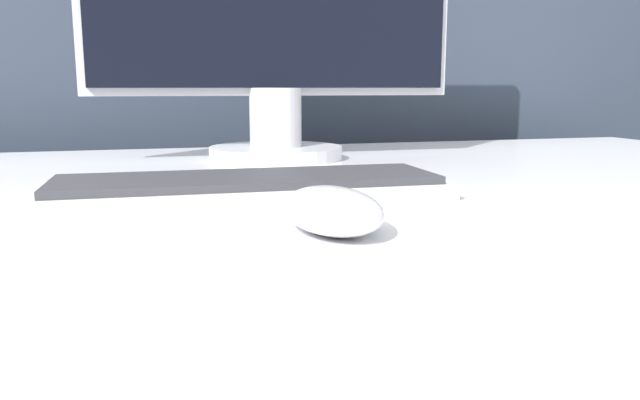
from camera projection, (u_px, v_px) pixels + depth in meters
partition_panel at (209, 194)px, 1.33m from camera, size 5.00×0.03×1.24m
computer_mouse_near at (332, 210)px, 0.49m from camera, size 0.08×0.12×0.04m
keyboard at (248, 187)px, 0.64m from camera, size 0.41×0.14×0.02m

